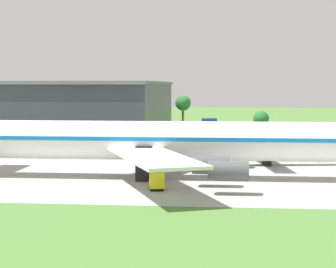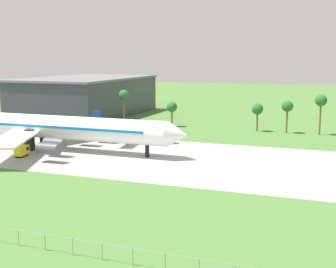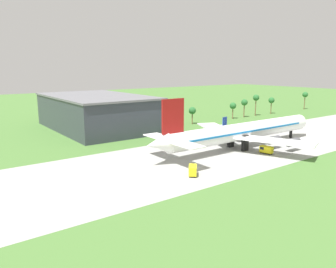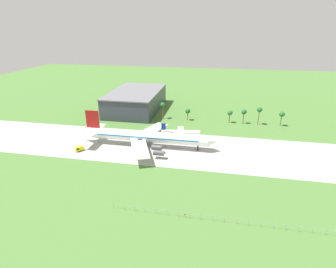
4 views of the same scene
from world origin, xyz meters
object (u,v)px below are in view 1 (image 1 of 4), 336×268
jet_airliner (160,141)px  regional_aircraft (266,150)px  fuel_truck (157,180)px  terminal_building (93,111)px

jet_airliner → regional_aircraft: bearing=44.1°
jet_airliner → fuel_truck: size_ratio=18.03×
jet_airliner → regional_aircraft: size_ratio=3.38×
jet_airliner → terminal_building: jet_airliner is taller
jet_airliner → terminal_building: bearing=111.1°
jet_airliner → regional_aircraft: (17.32, 16.79, -3.06)m
regional_aircraft → terminal_building: 64.57m
jet_airliner → fuel_truck: 10.86m
regional_aircraft → fuel_truck: bearing=-122.0°
jet_airliner → regional_aircraft: 24.32m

